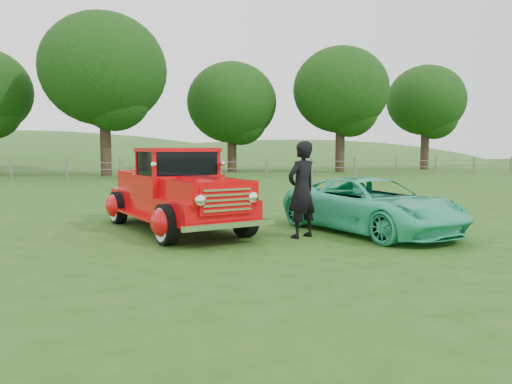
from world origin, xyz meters
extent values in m
plane|color=#1E4913|center=(0.00, 0.00, 0.00)|extent=(140.00, 140.00, 0.00)
ellipsoid|color=#2C5F23|center=(-18.00, 58.00, -4.95)|extent=(84.00, 60.00, 18.00)
ellipsoid|color=#2C5F23|center=(20.00, 62.00, -3.85)|extent=(72.00, 52.00, 14.00)
cube|color=#665D56|center=(0.00, 22.00, 0.55)|extent=(48.00, 0.04, 0.04)
cube|color=#665D56|center=(0.00, 22.00, 0.95)|extent=(48.00, 0.04, 0.04)
cylinder|color=black|center=(-4.00, 25.00, 2.42)|extent=(0.70, 0.70, 4.84)
ellipsoid|color=black|center=(-4.00, 25.00, 6.82)|extent=(8.00, 8.00, 7.20)
cylinder|color=black|center=(5.00, 29.00, 1.87)|extent=(0.70, 0.70, 3.74)
ellipsoid|color=black|center=(5.00, 29.00, 5.27)|extent=(6.80, 6.80, 6.12)
cylinder|color=black|center=(13.00, 27.00, 2.20)|extent=(0.70, 0.70, 4.40)
ellipsoid|color=black|center=(13.00, 27.00, 6.20)|extent=(7.20, 7.20, 6.48)
cylinder|color=black|center=(22.00, 30.00, 2.09)|extent=(0.70, 0.70, 4.18)
ellipsoid|color=black|center=(22.00, 30.00, 5.89)|extent=(6.60, 6.60, 5.94)
cylinder|color=black|center=(-1.27, 0.44, 0.38)|extent=(0.47, 0.80, 0.76)
cylinder|color=black|center=(0.31, 0.97, 0.38)|extent=(0.47, 0.80, 0.76)
cylinder|color=black|center=(-2.25, 3.38, 0.38)|extent=(0.47, 0.80, 0.76)
cylinder|color=black|center=(-0.68, 3.90, 0.38)|extent=(0.47, 0.80, 0.76)
cube|color=red|center=(-0.97, 2.17, 0.58)|extent=(2.94, 4.86, 0.44)
ellipsoid|color=red|center=(-1.33, 0.41, 0.42)|extent=(0.63, 0.84, 0.54)
ellipsoid|color=red|center=(0.37, 0.99, 0.42)|extent=(0.63, 0.84, 0.54)
ellipsoid|color=red|center=(-2.32, 3.35, 0.42)|extent=(0.63, 0.84, 0.54)
ellipsoid|color=red|center=(-0.61, 3.93, 0.42)|extent=(0.63, 0.84, 0.54)
cube|color=red|center=(-0.48, 0.70, 0.97)|extent=(1.77, 1.94, 0.42)
cube|color=red|center=(-0.94, 2.08, 0.99)|extent=(1.94, 1.79, 0.44)
cube|color=black|center=(-0.94, 2.08, 1.46)|extent=(1.73, 1.52, 0.50)
cube|color=red|center=(-0.94, 2.08, 1.74)|extent=(1.83, 1.64, 0.08)
cube|color=red|center=(-1.40, 3.45, 0.95)|extent=(1.74, 2.22, 0.45)
cube|color=white|center=(-0.22, -0.07, 0.85)|extent=(1.04, 0.43, 0.50)
cube|color=white|center=(-0.19, -0.16, 0.42)|extent=(1.74, 0.67, 0.10)
cube|color=white|center=(-1.74, 4.46, 0.42)|extent=(1.65, 0.64, 0.10)
imported|color=#32C892|center=(3.01, 0.88, 0.58)|extent=(3.18, 4.57, 1.16)
imported|color=black|center=(1.39, 0.62, 0.96)|extent=(0.83, 0.74, 1.91)
camera|label=1|loc=(-1.66, -8.73, 1.76)|focal=35.00mm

